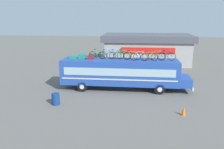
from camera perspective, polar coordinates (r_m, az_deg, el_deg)
The scene contains 17 objects.
ground_plane at distance 22.24m, azimuth 1.86°, elevation -3.63°, with size 120.00×120.00×0.00m, color #605E59.
bus at distance 21.76m, azimuth 2.41°, elevation 0.63°, with size 12.25×2.62×2.90m.
luggage_bag_1 at distance 22.18m, azimuth -9.72°, elevation 4.23°, with size 0.65×0.33×0.30m, color #1E7F66.
luggage_bag_2 at distance 22.32m, azimuth -7.48°, elevation 4.55°, with size 0.72×0.50×0.43m, color #1E7F66.
luggage_bag_3 at distance 21.79m, azimuth -5.54°, elevation 4.28°, with size 0.45×0.36×0.36m, color maroon.
rooftop_bicycle_1 at distance 22.03m, azimuth -3.56°, elevation 4.99°, with size 1.75×0.44×0.94m.
rooftop_bicycle_2 at distance 21.97m, azimuth -1.24°, elevation 4.94°, with size 1.73×0.44×0.90m.
rooftop_bicycle_3 at distance 21.92m, azimuth 0.84°, elevation 4.93°, with size 1.68×0.44×0.91m.
rooftop_bicycle_4 at distance 21.72m, azimuth 2.66°, elevation 4.85°, with size 1.68×0.44×0.94m.
rooftop_bicycle_5 at distance 21.49m, azimuth 4.95°, elevation 4.66°, with size 1.65×0.44×0.88m.
rooftop_bicycle_6 at distance 21.14m, azimuth 6.92°, elevation 4.47°, with size 1.75×0.44×0.90m.
rooftop_bicycle_7 at distance 21.16m, azimuth 9.28°, elevation 4.37°, with size 1.61×0.44×0.87m.
rooftop_bicycle_8 at distance 21.76m, azimuth 11.18°, elevation 4.61°, with size 1.68×0.44×0.93m.
rooftop_bicycle_9 at distance 21.63m, azimuth 13.43°, elevation 4.49°, with size 1.71×0.44×0.98m.
roadside_building at distance 35.03m, azimuth 8.72°, elevation 6.49°, with size 13.04×7.44×4.23m.
trash_bin at distance 18.81m, azimuth -13.93°, elevation -5.97°, with size 0.63×0.63×0.93m, color navy.
traffic_cone at distance 17.17m, azimuth 17.52°, elevation -8.67°, with size 0.31×0.31×0.69m, color orange.
Camera 1 is at (1.58, -21.09, 6.86)m, focal length 36.50 mm.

